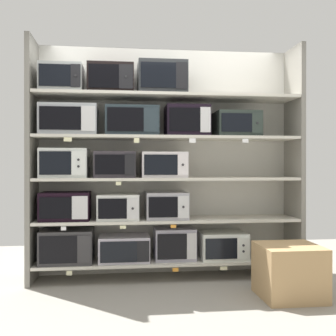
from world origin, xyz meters
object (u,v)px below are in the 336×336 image
(microwave_1, at_px, (124,248))
(microwave_11, at_px, (132,122))
(microwave_9, at_px, (164,165))
(microwave_14, at_px, (62,79))
(microwave_4, at_px, (66,206))
(shipping_carton, at_px, (289,271))
(microwave_2, at_px, (175,244))
(microwave_16, at_px, (162,79))
(microwave_3, at_px, (222,245))
(microwave_6, at_px, (166,205))
(microwave_10, at_px, (69,120))
(microwave_12, at_px, (187,121))
(microwave_8, at_px, (115,165))
(microwave_0, at_px, (67,246))
(microwave_7, at_px, (65,163))
(microwave_13, at_px, (236,125))
(microwave_5, at_px, (118,207))
(microwave_15, at_px, (111,80))

(microwave_1, height_order, microwave_11, microwave_11)
(microwave_9, distance_m, microwave_14, 1.38)
(microwave_4, xyz_separation_m, shipping_carton, (2.08, -0.80, -0.54))
(microwave_2, height_order, microwave_16, microwave_16)
(microwave_3, bearing_deg, microwave_16, 180.00)
(microwave_16, bearing_deg, microwave_3, -0.00)
(microwave_6, bearing_deg, microwave_14, -179.99)
(microwave_10, distance_m, microwave_12, 1.23)
(microwave_8, relative_size, microwave_10, 0.74)
(microwave_1, height_order, microwave_12, microwave_12)
(microwave_0, distance_m, microwave_8, 0.97)
(microwave_12, bearing_deg, microwave_3, -0.02)
(microwave_0, relative_size, microwave_14, 1.24)
(microwave_7, distance_m, microwave_11, 0.82)
(microwave_0, bearing_deg, microwave_2, 0.00)
(microwave_3, bearing_deg, microwave_12, 179.98)
(microwave_3, distance_m, shipping_carton, 0.91)
(microwave_3, xyz_separation_m, microwave_8, (-1.15, 0.00, 0.87))
(microwave_4, xyz_separation_m, microwave_8, (0.51, -0.00, 0.43))
(microwave_13, bearing_deg, shipping_carton, -71.70)
(microwave_14, bearing_deg, microwave_9, -0.00)
(microwave_10, relative_size, shipping_carton, 1.08)
(microwave_16, bearing_deg, microwave_10, 179.99)
(microwave_13, bearing_deg, microwave_10, -180.00)
(microwave_7, relative_size, microwave_13, 1.02)
(microwave_3, bearing_deg, microwave_5, -180.00)
(microwave_1, bearing_deg, microwave_12, 0.02)
(microwave_11, bearing_deg, microwave_2, -0.01)
(microwave_3, xyz_separation_m, microwave_12, (-0.39, 0.00, 1.33))
(microwave_5, bearing_deg, microwave_1, -0.12)
(microwave_16, bearing_deg, microwave_5, -179.99)
(microwave_13, bearing_deg, microwave_7, -179.99)
(microwave_2, relative_size, microwave_12, 0.94)
(microwave_1, height_order, microwave_6, microwave_6)
(microwave_4, relative_size, microwave_15, 1.06)
(microwave_0, bearing_deg, microwave_15, 0.01)
(microwave_13, height_order, microwave_16, microwave_16)
(microwave_2, xyz_separation_m, microwave_11, (-0.45, 0.00, 1.30))
(microwave_6, distance_m, microwave_16, 1.34)
(microwave_2, distance_m, microwave_6, 0.42)
(microwave_14, bearing_deg, microwave_13, 0.01)
(microwave_0, relative_size, microwave_5, 1.22)
(microwave_7, bearing_deg, microwave_4, 1.04)
(microwave_10, bearing_deg, shipping_carton, -21.37)
(microwave_4, height_order, microwave_12, microwave_12)
(microwave_8, height_order, microwave_14, microwave_14)
(microwave_3, relative_size, microwave_7, 1.04)
(microwave_6, xyz_separation_m, microwave_13, (0.77, 0.00, 0.87))
(microwave_8, distance_m, microwave_15, 0.89)
(microwave_6, height_order, microwave_12, microwave_12)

